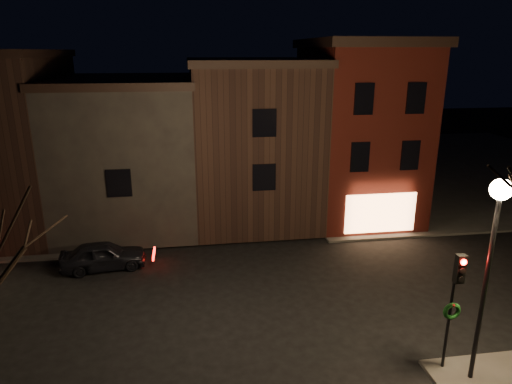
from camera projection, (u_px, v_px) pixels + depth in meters
ground at (250, 298)px, 19.20m from camera, size 120.00×120.00×0.00m
sidewalk_far_right at (440, 166)px, 40.89m from camera, size 30.00×30.00×0.12m
corner_building at (359, 129)px, 27.68m from camera, size 6.50×8.50×10.50m
row_building_a at (251, 138)px, 27.90m from camera, size 7.30×10.30×9.40m
row_building_b at (130, 150)px, 27.02m from camera, size 7.80×10.30×8.40m
street_lamp_near at (495, 227)px, 12.87m from camera, size 0.60×0.60×6.48m
traffic_signal at (455, 295)px, 13.95m from camera, size 0.58×0.38×4.05m
parked_car_a at (103, 256)px, 21.60m from camera, size 4.08×2.04×1.34m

